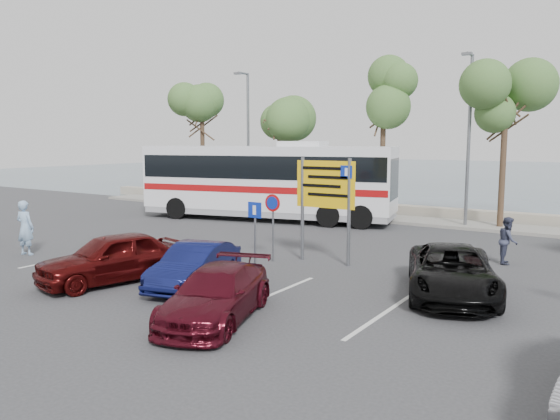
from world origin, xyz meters
The scene contains 21 objects.
ground centered at (0.00, 0.00, 0.00)m, with size 120.00×120.00×0.00m, color #333436.
kerb_strip centered at (0.00, 14.00, 0.07)m, with size 44.00×2.40×0.15m, color gray.
seawall centered at (0.00, 16.00, 0.30)m, with size 48.00×0.80×0.60m, color gray.
sea centered at (0.00, 60.00, 0.01)m, with size 140.00×140.00×0.00m, color #384D5A.
tree_far_left centered at (-14.00, 14.00, 6.33)m, with size 3.20×3.20×7.60m.
tree_left centered at (-8.00, 14.00, 6.00)m, with size 3.20×3.20×7.20m.
tree_mid centered at (-1.50, 14.00, 6.65)m, with size 3.20×3.20×8.00m.
tree_right centered at (4.50, 14.00, 6.17)m, with size 3.20×3.20×7.40m.
street_lamp_left centered at (-10.00, 13.52, 4.60)m, with size 0.45×1.15×8.01m.
street_lamp_right centered at (3.00, 13.52, 4.60)m, with size 0.45×1.15×8.01m.
direction_sign centered at (1.00, 3.20, 2.43)m, with size 2.20×0.12×3.60m.
sign_no_stop centered at (-0.60, 2.38, 1.58)m, with size 0.60×0.08×2.35m.
sign_parking centered at (-0.20, 0.79, 1.47)m, with size 0.50×0.07×2.25m.
lane_markings centered at (-1.14, -1.00, 0.00)m, with size 12.02×4.20×0.01m, color silver, non-canonical shape.
coach_bus_left centered at (-6.50, 10.50, 1.92)m, with size 13.61×5.80×4.15m.
car_blue centered at (-0.60, -1.59, 0.62)m, with size 1.32×3.78×1.25m, color #0F1448.
car_maroon centered at (1.80, -3.50, 0.61)m, with size 1.71×4.22×1.22m, color #4A0C17.
car_red centered at (-3.00, -2.55, 0.74)m, with size 1.75×4.35×1.48m, color #4A0A0A.
suv_black centered at (5.82, 1.50, 0.67)m, with size 2.23×4.83×1.34m, color black.
pedestrian_near centered at (-8.80, -1.69, 1.01)m, with size 0.73×0.48×2.01m, color #8DACCD.
pedestrian_far centered at (6.27, 6.50, 0.80)m, with size 0.78×0.61×1.61m, color #353950.
Camera 1 is at (9.85, -13.00, 4.17)m, focal length 35.00 mm.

